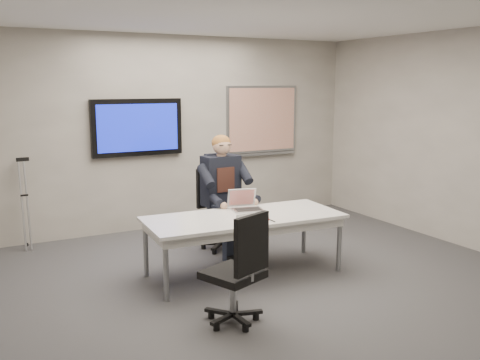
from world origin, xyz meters
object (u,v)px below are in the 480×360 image
office_chair_near (237,289)px  seated_person (228,207)px  office_chair_far (218,224)px  laptop (245,205)px  conference_table (244,222)px

office_chair_near → seated_person: size_ratio=0.69×
office_chair_near → office_chair_far: bearing=-132.9°
laptop → office_chair_far: bearing=101.5°
conference_table → office_chair_near: (-0.66, -1.08, -0.27)m
conference_table → office_chair_near: size_ratio=2.17×
laptop → office_chair_near: bearing=-109.2°
office_chair_near → laptop: (0.81, 1.33, 0.41)m
seated_person → laptop: 0.49m
office_chair_far → laptop: bearing=-98.3°
office_chair_far → seated_person: size_ratio=0.70×
seated_person → laptop: bearing=-94.1°
office_chair_far → conference_table: bearing=-106.8°
conference_table → office_chair_far: office_chair_far is taller
office_chair_far → seated_person: seated_person is taller
conference_table → seated_person: bearing=80.4°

